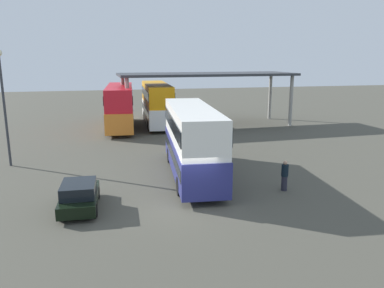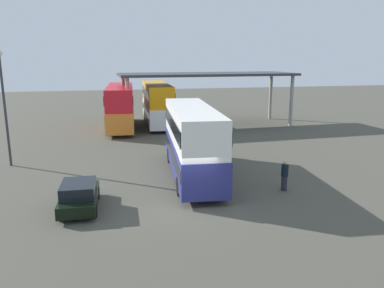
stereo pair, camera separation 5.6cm
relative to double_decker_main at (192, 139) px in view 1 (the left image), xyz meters
name	(u,v)px [view 1 (the left image)]	position (x,y,z in m)	size (l,w,h in m)	color
ground_plane	(191,208)	(-1.20, -4.91, -2.31)	(140.00, 140.00, 0.00)	#49473D
double_decker_main	(192,139)	(0.00, 0.00, 0.00)	(3.35, 10.54, 4.22)	navy
parked_hatchback	(79,196)	(-6.39, -3.85, -1.64)	(1.82, 3.79, 1.35)	black
double_decker_near_canopy	(120,105)	(-3.50, 17.34, 0.05)	(3.31, 11.51, 4.31)	orange
double_decker_mid_row	(157,102)	(0.41, 18.65, 0.08)	(2.98, 11.61, 4.38)	white
depot_canopy	(207,77)	(5.50, 16.79, 2.83)	(18.41, 6.64, 5.52)	#33353A
lamppost_tall	(3,94)	(-11.36, 4.89, 2.48)	(0.44, 0.44, 7.59)	#33353A
pedestrian_waiting	(285,176)	(4.31, -3.67, -1.48)	(0.38, 0.38, 1.68)	#262633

